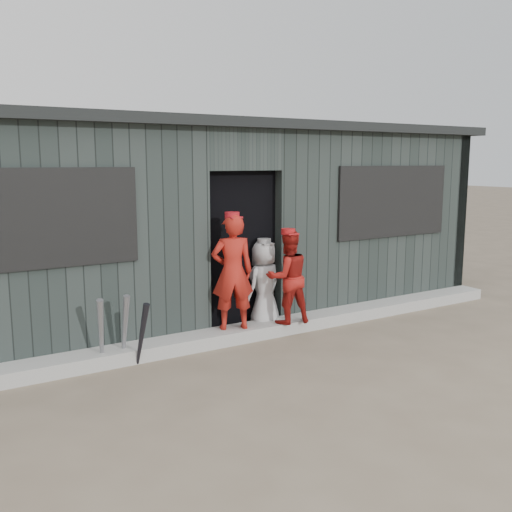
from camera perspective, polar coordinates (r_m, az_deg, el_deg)
ground at (r=5.63m, az=9.88°, el=-12.70°), size 80.00×80.00×0.00m
curb at (r=6.99m, az=-0.09°, el=-7.48°), size 8.00×0.36×0.15m
bat_left at (r=6.05m, az=-15.23°, el=-7.43°), size 0.15×0.34×0.77m
bat_mid at (r=6.15m, az=-12.98°, el=-7.09°), size 0.08×0.30×0.77m
bat_right at (r=6.04m, az=-11.34°, el=-7.69°), size 0.13×0.28×0.70m
player_red_left at (r=6.67m, az=-2.37°, el=-1.63°), size 0.57×0.46×1.36m
player_red_right at (r=6.94m, az=3.19°, el=-2.13°), size 0.62×0.52×1.14m
player_grey_back at (r=7.17m, az=0.80°, el=-2.97°), size 0.65×0.53×1.14m
dugout at (r=8.21m, az=-6.25°, el=3.63°), size 8.30×3.30×2.62m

